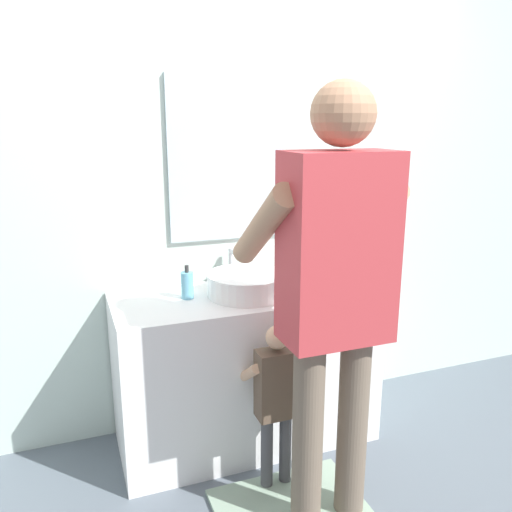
{
  "coord_description": "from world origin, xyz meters",
  "views": [
    {
      "loc": [
        -0.81,
        -2.02,
        1.64
      ],
      "look_at": [
        0.0,
        0.15,
        1.03
      ],
      "focal_mm": 36.61,
      "sensor_mm": 36.0,
      "label": 1
    }
  ],
  "objects_px": {
    "child_toddler": "(276,393)",
    "adult_parent": "(334,276)",
    "soap_bottle": "(187,285)",
    "toothbrush_cup": "(313,272)"
  },
  "relations": [
    {
      "from": "toothbrush_cup",
      "to": "adult_parent",
      "type": "relative_size",
      "value": 0.12
    },
    {
      "from": "child_toddler",
      "to": "soap_bottle",
      "type": "bearing_deg",
      "value": 123.06
    },
    {
      "from": "soap_bottle",
      "to": "child_toddler",
      "type": "distance_m",
      "value": 0.66
    },
    {
      "from": "child_toddler",
      "to": "adult_parent",
      "type": "relative_size",
      "value": 0.44
    },
    {
      "from": "toothbrush_cup",
      "to": "soap_bottle",
      "type": "bearing_deg",
      "value": -176.46
    },
    {
      "from": "toothbrush_cup",
      "to": "adult_parent",
      "type": "bearing_deg",
      "value": -110.94
    },
    {
      "from": "soap_bottle",
      "to": "adult_parent",
      "type": "relative_size",
      "value": 0.09
    },
    {
      "from": "toothbrush_cup",
      "to": "soap_bottle",
      "type": "relative_size",
      "value": 1.25
    },
    {
      "from": "toothbrush_cup",
      "to": "adult_parent",
      "type": "height_order",
      "value": "adult_parent"
    },
    {
      "from": "soap_bottle",
      "to": "child_toddler",
      "type": "xyz_separation_m",
      "value": [
        0.28,
        -0.44,
        -0.4
      ]
    }
  ]
}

